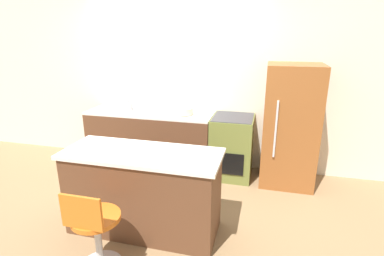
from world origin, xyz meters
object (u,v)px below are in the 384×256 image
Objects in this scene: refrigerator at (290,126)px; kettle at (128,105)px; stool_chair at (95,232)px; mixing_bowl at (184,111)px; oven_range at (232,147)px.

kettle is (-2.36, -0.01, 0.15)m from refrigerator.
stool_chair is 3.26× the size of mixing_bowl.
oven_range is 3.53× the size of mixing_bowl.
kettle is (-0.70, 2.14, 0.58)m from stool_chair.
refrigerator reaches higher than oven_range.
mixing_bowl is (0.19, 2.14, 0.54)m from stool_chair.
oven_range is 0.85m from refrigerator.
stool_chair is at bearing -95.09° from mixing_bowl.
oven_range is at bearing 2.16° from mixing_bowl.
refrigerator is (0.77, -0.01, 0.38)m from oven_range.
refrigerator is 1.47m from mixing_bowl.
refrigerator is at bearing 52.35° from stool_chair.
refrigerator reaches higher than mixing_bowl.
stool_chair is at bearing -71.92° from kettle.
kettle is 0.78× the size of mixing_bowl.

